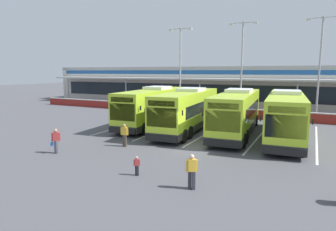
{
  "coord_description": "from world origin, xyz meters",
  "views": [
    {
      "loc": [
        7.92,
        -18.42,
        5.28
      ],
      "look_at": [
        -2.9,
        3.0,
        1.6
      ],
      "focal_mm": 30.8,
      "sensor_mm": 36.0,
      "label": 1
    }
  ],
  "objects_px": {
    "lamp_post_centre": "(242,63)",
    "lamp_post_east": "(320,62)",
    "pedestrian_in_dark_coat": "(124,134)",
    "pedestrian_near_bin": "(192,170)",
    "coach_bus_centre": "(237,113)",
    "pedestrian_child": "(137,165)",
    "coach_bus_leftmost": "(154,107)",
    "coach_bus_right_centre": "(285,116)",
    "lamp_post_west": "(180,64)",
    "coach_bus_left_centre": "(188,111)",
    "pedestrian_with_handbag": "(56,140)"
  },
  "relations": [
    {
      "from": "coach_bus_leftmost",
      "to": "lamp_post_west",
      "type": "xyz_separation_m",
      "value": [
        -2.11,
        10.96,
        4.5
      ]
    },
    {
      "from": "coach_bus_left_centre",
      "to": "lamp_post_east",
      "type": "bearing_deg",
      "value": 47.58
    },
    {
      "from": "coach_bus_centre",
      "to": "pedestrian_child",
      "type": "distance_m",
      "value": 12.54
    },
    {
      "from": "coach_bus_centre",
      "to": "pedestrian_in_dark_coat",
      "type": "relative_size",
      "value": 7.6
    },
    {
      "from": "pedestrian_child",
      "to": "coach_bus_leftmost",
      "type": "bearing_deg",
      "value": 116.06
    },
    {
      "from": "coach_bus_left_centre",
      "to": "lamp_post_centre",
      "type": "distance_m",
      "value": 12.02
    },
    {
      "from": "lamp_post_centre",
      "to": "lamp_post_east",
      "type": "height_order",
      "value": "same"
    },
    {
      "from": "pedestrian_child",
      "to": "coach_bus_centre",
      "type": "bearing_deg",
      "value": 80.21
    },
    {
      "from": "pedestrian_near_bin",
      "to": "lamp_post_centre",
      "type": "distance_m",
      "value": 23.9
    },
    {
      "from": "pedestrian_in_dark_coat",
      "to": "pedestrian_with_handbag",
      "type": "bearing_deg",
      "value": -130.75
    },
    {
      "from": "coach_bus_left_centre",
      "to": "pedestrian_child",
      "type": "relative_size",
      "value": 12.26
    },
    {
      "from": "coach_bus_leftmost",
      "to": "pedestrian_with_handbag",
      "type": "relative_size",
      "value": 7.6
    },
    {
      "from": "coach_bus_right_centre",
      "to": "pedestrian_in_dark_coat",
      "type": "xyz_separation_m",
      "value": [
        -9.92,
        -7.63,
        -0.91
      ]
    },
    {
      "from": "coach_bus_centre",
      "to": "pedestrian_child",
      "type": "height_order",
      "value": "coach_bus_centre"
    },
    {
      "from": "pedestrian_near_bin",
      "to": "lamp_post_east",
      "type": "xyz_separation_m",
      "value": [
        5.07,
        23.53,
        5.42
      ]
    },
    {
      "from": "coach_bus_left_centre",
      "to": "coach_bus_centre",
      "type": "height_order",
      "value": "same"
    },
    {
      "from": "coach_bus_leftmost",
      "to": "lamp_post_west",
      "type": "relative_size",
      "value": 1.12
    },
    {
      "from": "lamp_post_west",
      "to": "lamp_post_centre",
      "type": "xyz_separation_m",
      "value": [
        8.41,
        -1.03,
        0.0
      ]
    },
    {
      "from": "pedestrian_with_handbag",
      "to": "lamp_post_centre",
      "type": "xyz_separation_m",
      "value": [
        6.95,
        21.69,
        5.43
      ]
    },
    {
      "from": "pedestrian_near_bin",
      "to": "lamp_post_centre",
      "type": "relative_size",
      "value": 0.15
    },
    {
      "from": "coach_bus_centre",
      "to": "lamp_post_centre",
      "type": "bearing_deg",
      "value": 101.24
    },
    {
      "from": "pedestrian_in_dark_coat",
      "to": "pedestrian_near_bin",
      "type": "xyz_separation_m",
      "value": [
        7.09,
        -4.82,
        0.0
      ]
    },
    {
      "from": "pedestrian_in_dark_coat",
      "to": "pedestrian_near_bin",
      "type": "relative_size",
      "value": 1.0
    },
    {
      "from": "pedestrian_near_bin",
      "to": "lamp_post_centre",
      "type": "bearing_deg",
      "value": 97.68
    },
    {
      "from": "coach_bus_centre",
      "to": "pedestrian_near_bin",
      "type": "relative_size",
      "value": 7.6
    },
    {
      "from": "coach_bus_leftmost",
      "to": "coach_bus_left_centre",
      "type": "distance_m",
      "value": 4.2
    },
    {
      "from": "coach_bus_leftmost",
      "to": "coach_bus_left_centre",
      "type": "bearing_deg",
      "value": -13.58
    },
    {
      "from": "coach_bus_leftmost",
      "to": "pedestrian_near_bin",
      "type": "xyz_separation_m",
      "value": [
        9.42,
        -13.14,
        -0.91
      ]
    },
    {
      "from": "coach_bus_right_centre",
      "to": "lamp_post_centre",
      "type": "height_order",
      "value": "lamp_post_centre"
    },
    {
      "from": "coach_bus_right_centre",
      "to": "pedestrian_in_dark_coat",
      "type": "distance_m",
      "value": 12.55
    },
    {
      "from": "pedestrian_in_dark_coat",
      "to": "coach_bus_leftmost",
      "type": "bearing_deg",
      "value": 105.61
    },
    {
      "from": "coach_bus_left_centre",
      "to": "pedestrian_in_dark_coat",
      "type": "xyz_separation_m",
      "value": [
        -1.76,
        -7.33,
        -0.91
      ]
    },
    {
      "from": "pedestrian_near_bin",
      "to": "pedestrian_with_handbag",
      "type": "bearing_deg",
      "value": 172.16
    },
    {
      "from": "coach_bus_left_centre",
      "to": "pedestrian_child",
      "type": "distance_m",
      "value": 12.08
    },
    {
      "from": "lamp_post_east",
      "to": "pedestrian_near_bin",
      "type": "bearing_deg",
      "value": -102.15
    },
    {
      "from": "lamp_post_centre",
      "to": "pedestrian_child",
      "type": "bearing_deg",
      "value": -90.11
    },
    {
      "from": "coach_bus_right_centre",
      "to": "pedestrian_child",
      "type": "bearing_deg",
      "value": -116.27
    },
    {
      "from": "pedestrian_in_dark_coat",
      "to": "coach_bus_centre",
      "type": "bearing_deg",
      "value": 52.18
    },
    {
      "from": "coach_bus_leftmost",
      "to": "pedestrian_in_dark_coat",
      "type": "distance_m",
      "value": 8.68
    },
    {
      "from": "lamp_post_west",
      "to": "lamp_post_centre",
      "type": "bearing_deg",
      "value": -6.96
    },
    {
      "from": "coach_bus_centre",
      "to": "lamp_post_west",
      "type": "bearing_deg",
      "value": 132.43
    },
    {
      "from": "coach_bus_right_centre",
      "to": "lamp_post_west",
      "type": "bearing_deg",
      "value": 140.94
    },
    {
      "from": "lamp_post_east",
      "to": "coach_bus_left_centre",
      "type": "bearing_deg",
      "value": -132.42
    },
    {
      "from": "pedestrian_with_handbag",
      "to": "pedestrian_in_dark_coat",
      "type": "relative_size",
      "value": 1.0
    },
    {
      "from": "pedestrian_near_bin",
      "to": "lamp_post_east",
      "type": "distance_m",
      "value": 24.67
    },
    {
      "from": "coach_bus_right_centre",
      "to": "lamp_post_west",
      "type": "height_order",
      "value": "lamp_post_west"
    },
    {
      "from": "lamp_post_east",
      "to": "pedestrian_child",
      "type": "bearing_deg",
      "value": -109.51
    },
    {
      "from": "pedestrian_in_dark_coat",
      "to": "lamp_post_west",
      "type": "distance_m",
      "value": 20.51
    },
    {
      "from": "coach_bus_centre",
      "to": "lamp_post_west",
      "type": "xyz_separation_m",
      "value": [
        -10.49,
        11.47,
        4.5
      ]
    },
    {
      "from": "pedestrian_child",
      "to": "lamp_post_east",
      "type": "relative_size",
      "value": 0.09
    }
  ]
}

